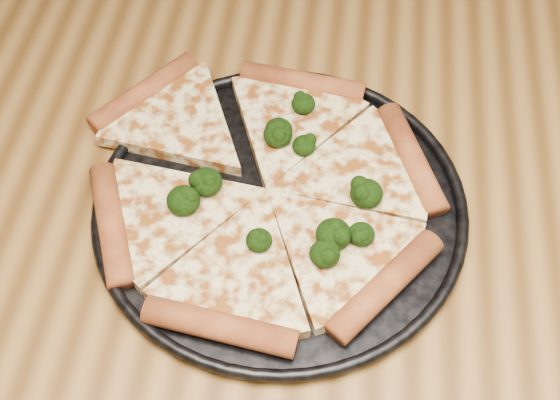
# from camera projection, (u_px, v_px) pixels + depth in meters

# --- Properties ---
(dining_table) EXTENTS (1.20, 0.90, 0.75)m
(dining_table) POSITION_uv_depth(u_px,v_px,m) (385.00, 304.00, 0.73)
(dining_table) COLOR brown
(dining_table) RESTS_ON ground
(pizza_pan) EXTENTS (0.34, 0.34, 0.02)m
(pizza_pan) POSITION_uv_depth(u_px,v_px,m) (280.00, 205.00, 0.68)
(pizza_pan) COLOR black
(pizza_pan) RESTS_ON dining_table
(pizza) EXTENTS (0.36, 0.33, 0.02)m
(pizza) POSITION_uv_depth(u_px,v_px,m) (262.00, 187.00, 0.68)
(pizza) COLOR #DEC988
(pizza) RESTS_ON pizza_pan
(broccoli_florets) EXTENTS (0.19, 0.20, 0.02)m
(broccoli_florets) POSITION_uv_depth(u_px,v_px,m) (286.00, 187.00, 0.67)
(broccoli_florets) COLOR black
(broccoli_florets) RESTS_ON pizza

